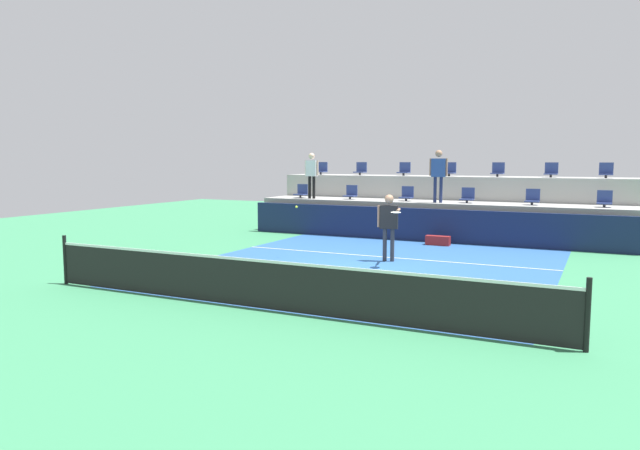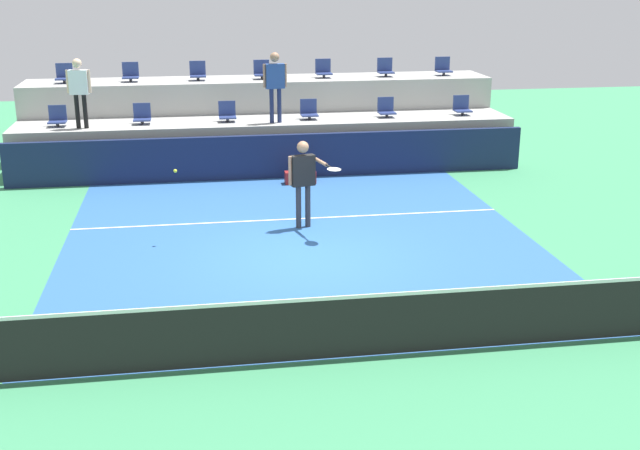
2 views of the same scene
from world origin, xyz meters
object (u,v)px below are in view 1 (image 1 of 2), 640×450
(stadium_chair_upper_far_left, at_px, (322,169))
(tennis_player, at_px, (389,220))
(stadium_chair_upper_mid_right, at_px, (498,171))
(equipment_bag, at_px, (438,241))
(stadium_chair_upper_left, at_px, (361,170))
(stadium_chair_lower_left, at_px, (351,193))
(stadium_chair_lower_right, at_px, (532,198))
(stadium_chair_lower_mid_left, at_px, (407,195))
(stadium_chair_upper_mid_left, at_px, (404,170))
(stadium_chair_lower_far_right, at_px, (605,200))
(spectator_leaning_on_rail, at_px, (438,171))
(stadium_chair_lower_mid_right, at_px, (467,196))
(stadium_chair_upper_right, at_px, (551,171))
(tennis_ball, at_px, (296,207))
(stadium_chair_upper_center, at_px, (450,170))
(stadium_chair_lower_far_left, at_px, (301,192))
(spectator_in_grey, at_px, (312,171))
(stadium_chair_upper_far_right, at_px, (606,172))

(stadium_chair_upper_far_left, bearing_deg, tennis_player, -52.65)
(stadium_chair_upper_mid_right, bearing_deg, equipment_bag, -107.77)
(stadium_chair_upper_mid_right, bearing_deg, stadium_chair_upper_left, 180.00)
(stadium_chair_lower_left, distance_m, stadium_chair_lower_right, 6.42)
(stadium_chair_lower_mid_left, height_order, stadium_chair_upper_mid_left, stadium_chair_upper_mid_left)
(stadium_chair_lower_mid_left, bearing_deg, stadium_chair_lower_far_right, 0.00)
(stadium_chair_lower_right, height_order, tennis_player, tennis_player)
(stadium_chair_upper_far_left, xyz_separation_m, spectator_leaning_on_rail, (5.50, -2.18, 0.03))
(stadium_chair_lower_mid_right, relative_size, stadium_chair_upper_mid_left, 1.00)
(stadium_chair_lower_mid_right, bearing_deg, spectator_leaning_on_rail, -157.49)
(stadium_chair_lower_mid_right, xyz_separation_m, stadium_chair_upper_right, (2.49, 1.80, 0.85))
(stadium_chair_lower_far_right, xyz_separation_m, stadium_chair_upper_far_left, (-10.63, 1.80, 0.85))
(stadium_chair_upper_left, bearing_deg, stadium_chair_lower_right, -14.89)
(stadium_chair_lower_far_right, relative_size, tennis_ball, 7.65)
(stadium_chair_upper_mid_right, bearing_deg, stadium_chair_lower_mid_left, -147.59)
(equipment_bag, bearing_deg, stadium_chair_upper_mid_right, 72.23)
(stadium_chair_upper_center, bearing_deg, stadium_chair_upper_right, 0.00)
(stadium_chair_lower_far_left, relative_size, spectator_leaning_on_rail, 0.29)
(stadium_chair_lower_mid_right, xyz_separation_m, equipment_bag, (-0.50, -1.89, -1.31))
(stadium_chair_upper_far_left, bearing_deg, equipment_bag, -31.90)
(stadium_chair_upper_center, xyz_separation_m, tennis_ball, (-2.35, -7.75, -0.90))
(stadium_chair_upper_right, relative_size, tennis_player, 0.29)
(stadium_chair_upper_left, xyz_separation_m, tennis_player, (3.77, -7.24, -1.21))
(stadium_chair_upper_mid_left, bearing_deg, stadium_chair_lower_mid_right, -32.31)
(tennis_ball, bearing_deg, stadium_chair_lower_mid_right, 60.12)
(stadium_chair_lower_mid_left, relative_size, tennis_ball, 7.65)
(stadium_chair_lower_left, distance_m, stadium_chair_upper_left, 2.02)
(stadium_chair_lower_mid_right, bearing_deg, stadium_chair_lower_mid_left, 180.00)
(stadium_chair_lower_mid_left, height_order, stadium_chair_lower_far_right, same)
(stadium_chair_upper_right, distance_m, tennis_ball, 9.78)
(stadium_chair_upper_left, distance_m, equipment_bag, 5.97)
(stadium_chair_upper_center, relative_size, spectator_in_grey, 0.30)
(stadium_chair_upper_mid_left, distance_m, spectator_leaning_on_rail, 2.91)
(tennis_ball, xyz_separation_m, equipment_bag, (2.92, 4.06, -1.26))
(spectator_leaning_on_rail, bearing_deg, stadium_chair_upper_right, 32.61)
(stadium_chair_upper_mid_left, bearing_deg, equipment_bag, -57.50)
(stadium_chair_upper_mid_left, bearing_deg, stadium_chair_upper_right, 0.00)
(stadium_chair_lower_left, height_order, stadium_chair_lower_mid_left, same)
(stadium_chair_lower_mid_left, distance_m, stadium_chair_upper_mid_left, 2.11)
(stadium_chair_upper_right, bearing_deg, spectator_leaning_on_rail, -147.39)
(stadium_chair_lower_left, bearing_deg, stadium_chair_upper_mid_right, 19.76)
(stadium_chair_upper_far_left, relative_size, spectator_leaning_on_rail, 0.29)
(stadium_chair_upper_far_right, xyz_separation_m, equipment_bag, (-4.71, -3.69, -2.16))
(stadium_chair_upper_far_left, height_order, stadium_chair_upper_far_right, same)
(tennis_ball, bearing_deg, spectator_leaning_on_rail, 65.88)
(stadium_chair_upper_far_right, xyz_separation_m, tennis_player, (-5.11, -7.24, -1.21))
(stadium_chair_lower_left, xyz_separation_m, stadium_chair_lower_far_right, (8.54, 0.00, 0.00))
(stadium_chair_lower_right, bearing_deg, stadium_chair_lower_far_left, 180.00)
(stadium_chair_lower_far_left, bearing_deg, stadium_chair_upper_mid_right, 14.22)
(stadium_chair_upper_far_left, bearing_deg, stadium_chair_upper_right, 0.00)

